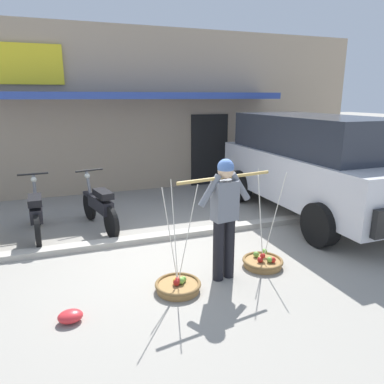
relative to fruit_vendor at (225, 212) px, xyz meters
name	(u,v)px	position (x,y,z in m)	size (l,w,h in m)	color
ground_plane	(164,256)	(-0.60, 0.98, -0.98)	(90.00, 90.00, 0.00)	gray
sidewalk_curb	(153,237)	(-0.60, 1.68, -0.93)	(20.00, 0.24, 0.10)	#AEA89C
fruit_vendor	(225,212)	(0.00, 0.00, 0.00)	(1.42, 0.28, 1.70)	black
fruit_basket_left_side	(178,285)	(-0.70, -0.12, -0.90)	(0.61, 0.61, 1.45)	#9E7542
fruit_basket_right_side	(263,261)	(0.71, 0.12, -0.90)	(0.61, 0.61, 1.45)	#9E7542
motorcycle_second_in_row	(37,213)	(-2.52, 2.57, -0.52)	(0.54, 1.82, 1.09)	black
motorcycle_third_in_row	(100,206)	(-1.41, 2.59, -0.52)	(0.62, 1.79, 1.09)	black
parked_truck	(313,163)	(2.96, 1.99, 0.16)	(2.18, 4.82, 2.10)	silver
storefront_building	(125,109)	(0.03, 7.83, 1.13)	(13.00, 6.00, 4.20)	tan
plastic_litter_bag	(70,316)	(-2.06, -0.36, -0.91)	(0.28, 0.22, 0.14)	red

